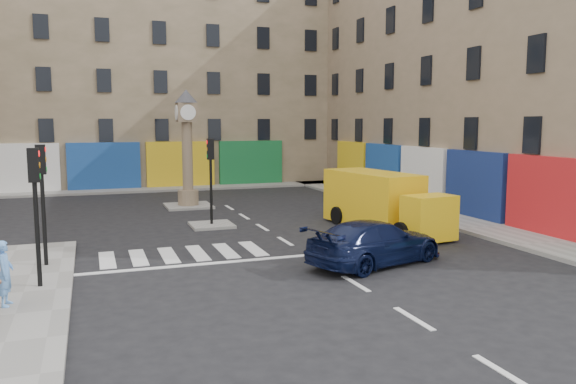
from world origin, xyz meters
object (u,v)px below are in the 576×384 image
traffic_light_left_near (35,195)px  navy_sedan (375,242)px  traffic_light_island (211,167)px  clock_pillar (187,141)px  traffic_light_left_far (42,185)px  pedestrian_blue (5,273)px  yellow_van (382,202)px

traffic_light_left_near → navy_sedan: size_ratio=0.76×
traffic_light_island → clock_pillar: clock_pillar is taller
traffic_light_island → navy_sedan: traffic_light_island is taller
traffic_light_left_near → traffic_light_left_far: 2.40m
navy_sedan → pedestrian_blue: (-10.49, -1.07, 0.23)m
traffic_light_left_near → clock_pillar: 15.19m
traffic_light_left_far → clock_pillar: bearing=61.1°
traffic_light_left_near → navy_sedan: bearing=-2.4°
traffic_light_island → navy_sedan: 9.15m
yellow_van → pedestrian_blue: size_ratio=4.28×
navy_sedan → yellow_van: 6.00m
traffic_light_left_near → traffic_light_island: bearing=51.1°
navy_sedan → yellow_van: (3.07, 5.13, 0.48)m
pedestrian_blue → traffic_light_left_near: bearing=-17.5°
traffic_light_left_near → clock_pillar: clock_pillar is taller
traffic_light_island → clock_pillar: (0.00, 6.00, 0.96)m
traffic_light_island → clock_pillar: size_ratio=0.61×
traffic_light_left_near → navy_sedan: traffic_light_left_near is taller
clock_pillar → navy_sedan: (3.56, -14.21, -2.84)m
traffic_light_island → pedestrian_blue: bearing=-126.7°
traffic_light_island → yellow_van: bearing=-24.9°
clock_pillar → yellow_van: 11.49m
traffic_light_left_far → navy_sedan: 10.43m
traffic_light_left_near → pedestrian_blue: traffic_light_left_near is taller
navy_sedan → traffic_light_left_near: bearing=69.0°
navy_sedan → yellow_van: bearing=-49.5°
traffic_light_island → navy_sedan: size_ratio=0.76×
traffic_light_left_far → traffic_light_island: 8.30m
clock_pillar → navy_sedan: size_ratio=1.25×
traffic_light_left_far → yellow_van: size_ratio=0.54×
navy_sedan → clock_pillar: bearing=-4.6°
traffic_light_left_far → navy_sedan: size_ratio=0.76×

